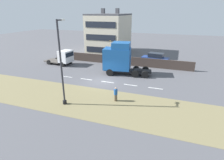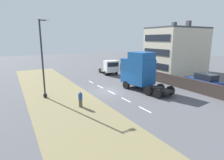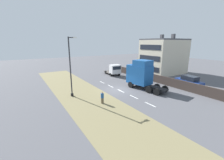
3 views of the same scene
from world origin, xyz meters
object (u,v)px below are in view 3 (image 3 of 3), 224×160
(lorry_cab, at_px, (141,74))
(parked_car, at_px, (189,82))
(pedestrian, at_px, (102,98))
(flatbed_truck, at_px, (114,70))
(lamp_post, at_px, (71,70))

(lorry_cab, relative_size, parked_car, 1.53)
(parked_car, bearing_deg, pedestrian, -179.61)
(flatbed_truck, xyz_separation_m, parked_car, (5.33, -15.21, -0.32))
(parked_car, height_order, lamp_post, lamp_post)
(flatbed_truck, xyz_separation_m, pedestrian, (-10.36, -13.19, -0.62))
(lorry_cab, height_order, parked_car, lorry_cab)
(lamp_post, distance_m, pedestrian, 6.12)
(flatbed_truck, relative_size, lamp_post, 0.64)
(parked_car, relative_size, pedestrian, 3.09)
(pedestrian, bearing_deg, flatbed_truck, 51.86)
(lorry_cab, xyz_separation_m, flatbed_truck, (1.56, 10.69, -1.04))
(lamp_post, height_order, pedestrian, lamp_post)
(lorry_cab, relative_size, pedestrian, 4.72)
(parked_car, distance_m, lamp_post, 19.50)
(lamp_post, xyz_separation_m, pedestrian, (2.41, -4.72, -3.07))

